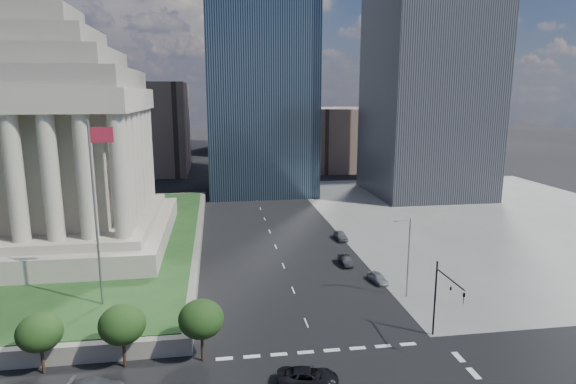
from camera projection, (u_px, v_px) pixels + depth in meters
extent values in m
plane|color=black|center=(252.00, 186.00, 129.95)|extent=(500.00, 500.00, 0.00)
cube|color=slate|center=(492.00, 217.00, 97.87)|extent=(68.00, 90.00, 0.03)
cylinder|color=slate|center=(95.00, 216.00, 50.73)|extent=(0.24, 0.24, 20.00)
cube|color=maroon|center=(101.00, 135.00, 49.21)|extent=(2.40, 0.05, 1.60)
cube|color=black|center=(259.00, 71.00, 119.40)|extent=(26.00, 26.00, 60.00)
cube|color=brown|center=(339.00, 138.00, 161.67)|extent=(20.00, 30.00, 20.00)
cube|color=brown|center=(149.00, 128.00, 151.86)|extent=(24.00, 30.00, 28.00)
cylinder|color=black|center=(435.00, 298.00, 49.09)|extent=(0.18, 0.18, 8.00)
cylinder|color=black|center=(450.00, 279.00, 45.78)|extent=(0.14, 5.50, 0.14)
cube|color=black|center=(464.00, 299.00, 43.28)|extent=(0.30, 0.30, 1.10)
cylinder|color=slate|center=(408.00, 258.00, 58.24)|extent=(0.16, 0.16, 10.00)
cylinder|color=slate|center=(403.00, 220.00, 57.15)|extent=(1.80, 0.12, 0.12)
cube|color=slate|center=(396.00, 221.00, 57.04)|extent=(0.50, 0.22, 0.14)
imported|color=black|center=(308.00, 377.00, 41.10)|extent=(3.31, 5.64, 1.47)
imported|color=gray|center=(378.00, 278.00, 63.58)|extent=(4.04, 2.13, 1.31)
imported|color=black|center=(345.00, 261.00, 70.09)|extent=(1.41, 4.03, 1.33)
imported|color=slate|center=(341.00, 236.00, 82.20)|extent=(4.34, 1.80, 1.47)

